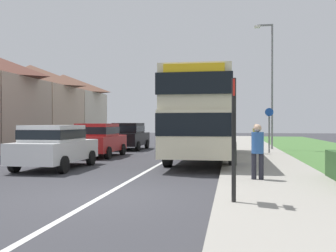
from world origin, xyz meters
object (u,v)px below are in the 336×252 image
pedestrian_walking_away (256,137)px  bus_stop_sign (234,131)px  pedestrian_at_stop (258,149)px  cycle_route_sign (269,128)px  parked_car_white (55,145)px  parked_car_red (98,139)px  street_lamp_mid (270,79)px  parked_car_black (129,135)px  double_decker_bus (205,114)px

pedestrian_walking_away → bus_stop_sign: 12.62m
pedestrian_at_stop → cycle_route_sign: cycle_route_sign is taller
parked_car_white → pedestrian_walking_away: size_ratio=2.46×
pedestrian_at_stop → cycle_route_sign: size_ratio=0.66×
parked_car_red → pedestrian_walking_away: parked_car_red is taller
cycle_route_sign → pedestrian_at_stop: bearing=-97.2°
pedestrian_walking_away → street_lamp_mid: (1.09, 3.79, 3.47)m
pedestrian_at_stop → street_lamp_mid: size_ratio=0.21×
parked_car_black → street_lamp_mid: 9.54m
parked_car_red → pedestrian_walking_away: size_ratio=2.34×
parked_car_white → street_lamp_mid: (8.86, 10.81, 3.55)m
street_lamp_mid → parked_car_red: bearing=-147.8°
double_decker_bus → street_lamp_mid: size_ratio=1.38×
parked_car_red → parked_car_black: (0.14, 5.33, 0.02)m
cycle_route_sign → bus_stop_sign: bearing=-98.4°
parked_car_black → pedestrian_at_stop: size_ratio=2.41×
pedestrian_at_stop → pedestrian_walking_away: (0.54, 9.34, 0.00)m
parked_car_red → pedestrian_walking_away: 8.14m
street_lamp_mid → parked_car_white: bearing=-129.3°
pedestrian_walking_away → bus_stop_sign: bearing=-95.5°
double_decker_bus → cycle_route_sign: 4.62m
cycle_route_sign → street_lamp_mid: 4.40m
pedestrian_at_stop → pedestrian_walking_away: 9.36m
parked_car_white → bus_stop_sign: bus_stop_sign is taller
parked_car_red → pedestrian_at_stop: 10.48m
double_decker_bus → bus_stop_sign: 10.00m
street_lamp_mid → cycle_route_sign: bearing=-96.7°
street_lamp_mid → bus_stop_sign: bearing=-98.0°
double_decker_bus → street_lamp_mid: 7.71m
parked_car_white → street_lamp_mid: size_ratio=0.53×
parked_car_black → cycle_route_sign: (8.50, -2.83, 0.49)m
double_decker_bus → bus_stop_sign: bearing=-82.7°
parked_car_white → pedestrian_walking_away: bearing=42.1°
double_decker_bus → parked_car_white: bearing=-140.4°
pedestrian_walking_away → parked_car_black: bearing=156.1°
parked_car_black → pedestrian_at_stop: (7.23, -12.78, 0.04)m
parked_car_red → parked_car_black: bearing=88.5°
parked_car_white → pedestrian_walking_away: pedestrian_walking_away is taller
pedestrian_at_stop → street_lamp_mid: (1.63, 13.13, 3.47)m
bus_stop_sign → street_lamp_mid: 16.76m
parked_car_white → parked_car_red: 5.13m
pedestrian_at_stop → bus_stop_sign: bearing=-101.9°
bus_stop_sign → double_decker_bus: bearing=97.3°
parked_car_red → parked_car_white: bearing=-88.3°
double_decker_bus → parked_car_black: (-5.30, 6.09, -1.20)m
parked_car_red → cycle_route_sign: bearing=16.1°
parked_car_black → street_lamp_mid: size_ratio=0.52×
double_decker_bus → parked_car_black: 8.16m
pedestrian_walking_away → cycle_route_sign: bearing=40.0°
parked_car_black → cycle_route_sign: cycle_route_sign is taller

